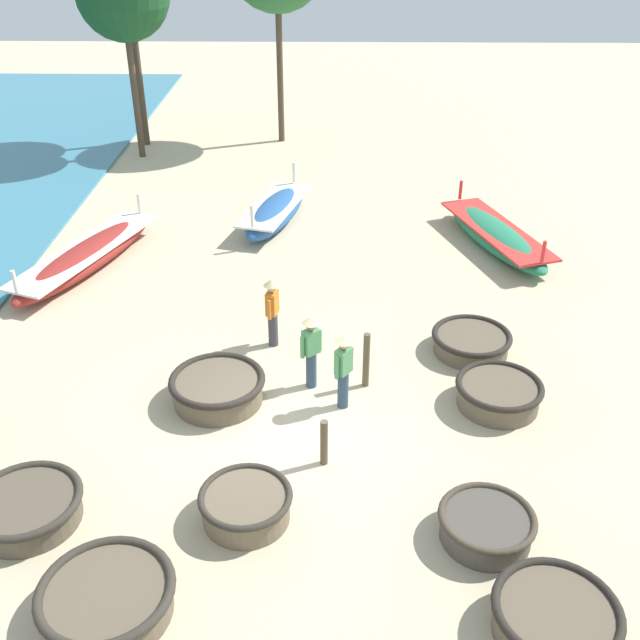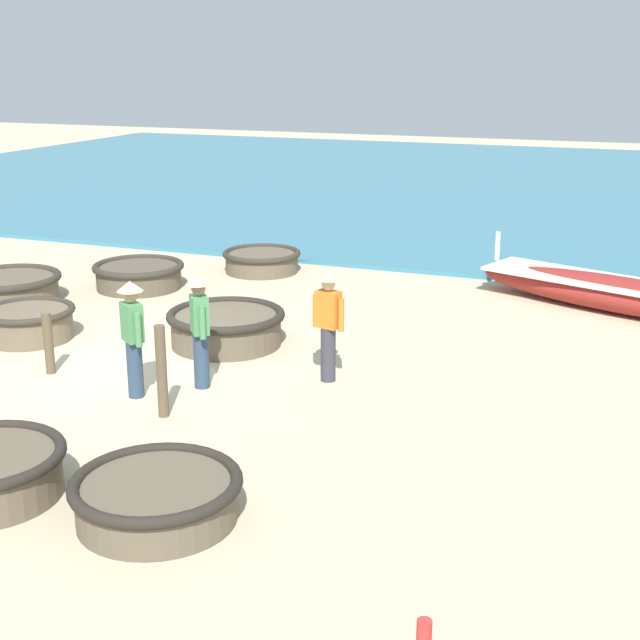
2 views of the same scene
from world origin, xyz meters
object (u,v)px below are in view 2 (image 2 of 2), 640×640
(coracle_front_right, at_px, (29,322))
(coracle_center, at_px, (226,326))
(long_boat_white_hull, at_px, (624,294))
(coracle_tilted, at_px, (157,496))
(coracle_nearest, at_px, (262,260))
(coracle_front_left, at_px, (139,274))
(mooring_post_mid_beach, at_px, (48,343))
(fisherman_with_hat, at_px, (133,331))
(fisherman_standing_right, at_px, (200,324))
(fisherman_hauling, at_px, (328,318))
(mooring_post_shoreline, at_px, (162,371))
(coracle_far_left, at_px, (9,287))

(coracle_front_right, bearing_deg, coracle_center, 105.60)
(coracle_center, distance_m, long_boat_white_hull, 7.44)
(coracle_tilted, distance_m, coracle_nearest, 10.89)
(coracle_nearest, distance_m, coracle_front_left, 2.81)
(coracle_front_left, relative_size, long_boat_white_hull, 0.31)
(coracle_front_right, height_order, mooring_post_mid_beach, mooring_post_mid_beach)
(coracle_nearest, height_order, fisherman_with_hat, fisherman_with_hat)
(coracle_front_right, bearing_deg, mooring_post_mid_beach, 47.61)
(coracle_front_right, height_order, long_boat_white_hull, long_boat_white_hull)
(coracle_front_left, height_order, fisherman_standing_right, fisherman_standing_right)
(coracle_front_left, xyz_separation_m, long_boat_white_hull, (-1.69, 9.36, 0.05))
(fisherman_standing_right, height_order, fisherman_hauling, same)
(long_boat_white_hull, relative_size, fisherman_with_hat, 3.54)
(coracle_center, height_order, mooring_post_shoreline, mooring_post_shoreline)
(mooring_post_mid_beach, bearing_deg, coracle_far_left, -133.10)
(fisherman_with_hat, height_order, mooring_post_shoreline, fisherman_with_hat)
(coracle_nearest, relative_size, mooring_post_shoreline, 1.36)
(fisherman_with_hat, xyz_separation_m, fisherman_standing_right, (-0.65, 0.69, 0.00))
(coracle_tilted, relative_size, long_boat_white_hull, 0.30)
(fisherman_with_hat, distance_m, mooring_post_mid_beach, 1.82)
(coracle_center, distance_m, mooring_post_mid_beach, 2.86)
(coracle_tilted, bearing_deg, fisherman_standing_right, -158.65)
(coracle_far_left, bearing_deg, mooring_post_mid_beach, 46.90)
(long_boat_white_hull, bearing_deg, mooring_post_mid_beach, -50.16)
(coracle_far_left, bearing_deg, coracle_front_left, 135.25)
(fisherman_hauling, relative_size, mooring_post_mid_beach, 1.76)
(fisherman_standing_right, bearing_deg, coracle_tilted, 21.35)
(long_boat_white_hull, bearing_deg, coracle_front_left, -79.74)
(mooring_post_shoreline, bearing_deg, fisherman_with_hat, -123.67)
(coracle_front_right, distance_m, fisherman_standing_right, 3.98)
(coracle_center, relative_size, fisherman_hauling, 1.17)
(coracle_front_left, bearing_deg, mooring_post_shoreline, 34.64)
(fisherman_standing_right, distance_m, mooring_post_mid_beach, 2.47)
(long_boat_white_hull, height_order, fisherman_standing_right, fisherman_standing_right)
(coracle_center, height_order, fisherman_with_hat, fisherman_with_hat)
(coracle_front_right, bearing_deg, fisherman_with_hat, 62.40)
(coracle_tilted, distance_m, mooring_post_shoreline, 2.78)
(coracle_front_right, xyz_separation_m, fisherman_standing_right, (0.97, 3.80, 0.66))
(long_boat_white_hull, xyz_separation_m, mooring_post_mid_beach, (6.56, -7.86, 0.14))
(coracle_nearest, distance_m, mooring_post_mid_beach, 7.06)
(coracle_front_right, xyz_separation_m, mooring_post_shoreline, (2.11, 3.83, 0.33))
(coracle_nearest, height_order, mooring_post_shoreline, mooring_post_shoreline)
(coracle_nearest, relative_size, fisherman_hauling, 1.03)
(coracle_front_right, bearing_deg, coracle_tilted, 48.94)
(fisherman_standing_right, bearing_deg, coracle_center, -163.55)
(coracle_front_right, xyz_separation_m, coracle_tilted, (4.52, 5.18, -0.03))
(coracle_tilted, relative_size, fisherman_hauling, 1.07)
(long_boat_white_hull, xyz_separation_m, fisherman_hauling, (5.35, -3.85, 0.62))
(coracle_nearest, bearing_deg, coracle_front_right, -15.98)
(fisherman_with_hat, height_order, mooring_post_mid_beach, fisherman_with_hat)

